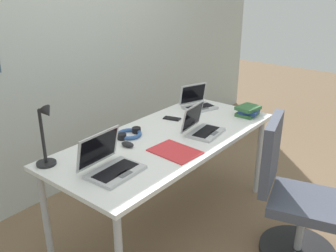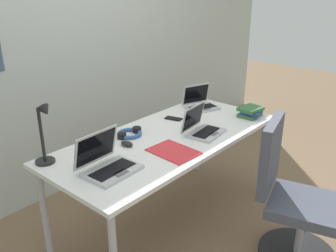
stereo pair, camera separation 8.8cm
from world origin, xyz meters
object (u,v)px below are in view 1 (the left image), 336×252
object	(u,v)px
book_stack	(248,111)
office_chair	(292,202)
desk_lamp	(46,136)
laptop_center	(198,103)
computer_mouse	(128,144)
paper_folder_far_corner	(175,151)
laptop_by_keyboard	(110,164)
laptop_back_right	(202,128)
cell_phone	(172,118)
headphones	(129,134)

from	to	relation	value
book_stack	office_chair	distance (m)	0.87
desk_lamp	laptop_center	size ratio (longest dim) A/B	1.24
desk_lamp	office_chair	xyz separation A→B (m)	(1.07, -1.13, -0.54)
computer_mouse	paper_folder_far_corner	bearing A→B (deg)	-70.37
laptop_by_keyboard	book_stack	xyz separation A→B (m)	(1.37, -0.18, -0.01)
laptop_back_right	laptop_by_keyboard	xyz separation A→B (m)	(-0.82, 0.09, 0.00)
cell_phone	laptop_center	bearing A→B (deg)	-15.70
book_stack	paper_folder_far_corner	world-z (taller)	book_stack
cell_phone	office_chair	bearing A→B (deg)	-106.28
paper_folder_far_corner	laptop_center	bearing A→B (deg)	25.00
desk_lamp	cell_phone	size ratio (longest dim) A/B	2.94
book_stack	office_chair	bearing A→B (deg)	-128.77
computer_mouse	book_stack	distance (m)	1.12
office_chair	cell_phone	bearing A→B (deg)	88.68
computer_mouse	cell_phone	world-z (taller)	computer_mouse
desk_lamp	paper_folder_far_corner	xyz separation A→B (m)	(0.63, -0.47, -0.19)
desk_lamp	book_stack	bearing A→B (deg)	-18.51
laptop_back_right	headphones	world-z (taller)	laptop_back_right
laptop_center	paper_folder_far_corner	world-z (taller)	laptop_center
headphones	laptop_by_keyboard	bearing A→B (deg)	-147.55
laptop_center	cell_phone	size ratio (longest dim) A/B	2.38
laptop_by_keyboard	paper_folder_far_corner	size ratio (longest dim) A/B	1.06
laptop_by_keyboard	computer_mouse	world-z (taller)	laptop_by_keyboard
paper_folder_far_corner	office_chair	size ratio (longest dim) A/B	0.32
laptop_back_right	cell_phone	distance (m)	0.36
computer_mouse	cell_phone	bearing A→B (deg)	3.78
laptop_center	headphones	distance (m)	0.82
desk_lamp	paper_folder_far_corner	bearing A→B (deg)	-36.87
computer_mouse	paper_folder_far_corner	xyz separation A→B (m)	(0.14, -0.30, -0.01)
laptop_back_right	paper_folder_far_corner	distance (m)	0.38
laptop_by_keyboard	paper_folder_far_corner	xyz separation A→B (m)	(0.44, -0.13, -0.04)
desk_lamp	laptop_center	world-z (taller)	desk_lamp
desk_lamp	laptop_by_keyboard	distance (m)	0.41
headphones	paper_folder_far_corner	distance (m)	0.42
desk_lamp	headphones	xyz separation A→B (m)	(0.63, -0.05, -0.18)
laptop_by_keyboard	office_chair	xyz separation A→B (m)	(0.88, -0.79, -0.39)
laptop_back_right	paper_folder_far_corner	bearing A→B (deg)	-173.76
desk_lamp	computer_mouse	distance (m)	0.55
book_stack	headphones	bearing A→B (deg)	153.15
laptop_by_keyboard	cell_phone	xyz separation A→B (m)	(0.91, 0.25, -0.04)
laptop_center	headphones	bearing A→B (deg)	177.59
cell_phone	headphones	bearing A→B (deg)	161.33
laptop_center	book_stack	xyz separation A→B (m)	(0.10, -0.43, -0.00)
cell_phone	paper_folder_far_corner	world-z (taller)	cell_phone
computer_mouse	paper_folder_far_corner	size ratio (longest dim) A/B	0.31
desk_lamp	laptop_by_keyboard	world-z (taller)	desk_lamp
computer_mouse	book_stack	bearing A→B (deg)	-22.87
book_stack	paper_folder_far_corner	xyz separation A→B (m)	(-0.93, 0.05, -0.04)
computer_mouse	laptop_back_right	bearing A→B (deg)	-31.61
desk_lamp	laptop_center	bearing A→B (deg)	-3.46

